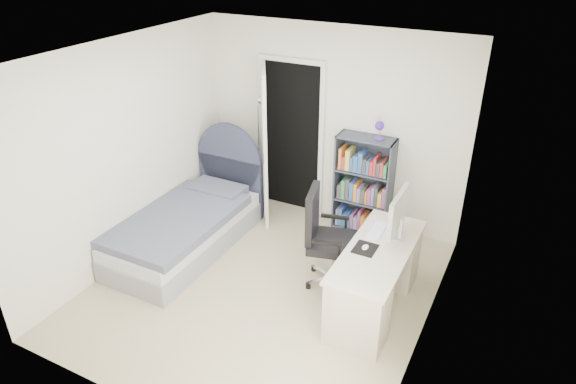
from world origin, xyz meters
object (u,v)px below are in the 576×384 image
at_px(nightstand, 240,177).
at_px(desk, 376,276).
at_px(floor_lamp, 260,161).
at_px(bed, 189,224).
at_px(bookcase, 363,188).
at_px(office_chair, 324,234).

xyz_separation_m(nightstand, desk, (2.41, -1.32, 0.00)).
bearing_deg(floor_lamp, desk, -33.87).
bearing_deg(nightstand, bed, -88.32).
distance_m(bed, nightstand, 1.23).
xyz_separation_m(nightstand, bookcase, (1.75, 0.09, 0.19)).
relative_size(bed, floor_lamp, 1.33).
xyz_separation_m(floor_lamp, bookcase, (1.50, -0.03, -0.05)).
height_order(bed, bookcase, bookcase).
bearing_deg(office_chair, floor_lamp, 139.73).
height_order(bookcase, desk, bookcase).
relative_size(floor_lamp, desk, 1.05).
bearing_deg(floor_lamp, office_chair, -40.27).
distance_m(floor_lamp, desk, 2.60).
xyz_separation_m(bed, desk, (2.37, -0.09, 0.11)).
height_order(floor_lamp, bookcase, floor_lamp).
bearing_deg(bed, nightstand, 91.68).
xyz_separation_m(nightstand, office_chair, (1.77, -1.15, 0.22)).
xyz_separation_m(bed, bookcase, (1.72, 1.32, 0.29)).
height_order(nightstand, floor_lamp, floor_lamp).
height_order(nightstand, office_chair, office_chair).
height_order(bed, floor_lamp, floor_lamp).
distance_m(bed, bookcase, 2.19).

